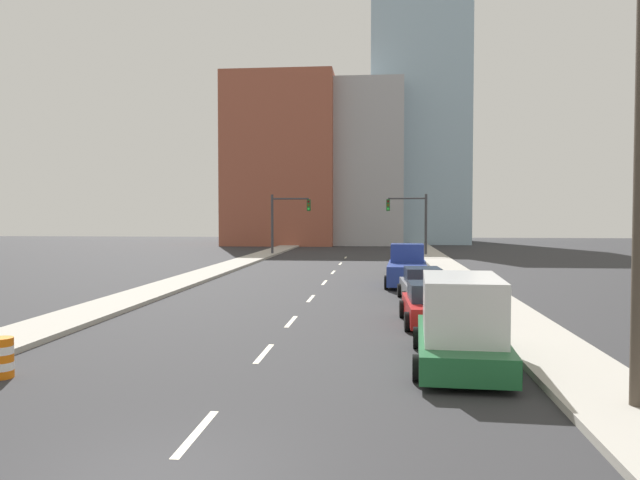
% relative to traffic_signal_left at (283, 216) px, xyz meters
% --- Properties ---
extents(sidewalk_left, '(2.37, 103.64, 0.18)m').
position_rel_traffic_signal_left_xyz_m(sidewalk_left, '(-1.80, 1.32, -3.66)').
color(sidewalk_left, '#ADA89E').
rests_on(sidewalk_left, ground).
extents(sidewalk_right, '(2.37, 103.64, 0.18)m').
position_rel_traffic_signal_left_xyz_m(sidewalk_right, '(14.04, 1.32, -3.66)').
color(sidewalk_right, '#ADA89E').
rests_on(sidewalk_right, ground).
extents(lane_stripe_at_2m, '(0.16, 2.40, 0.01)m').
position_rel_traffic_signal_left_xyz_m(lane_stripe_at_2m, '(6.12, -48.50, -3.74)').
color(lane_stripe_at_2m, beige).
rests_on(lane_stripe_at_2m, ground).
extents(lane_stripe_at_8m, '(0.16, 2.40, 0.01)m').
position_rel_traffic_signal_left_xyz_m(lane_stripe_at_8m, '(6.12, -42.18, -3.74)').
color(lane_stripe_at_8m, beige).
rests_on(lane_stripe_at_8m, ground).
extents(lane_stripe_at_14m, '(0.16, 2.40, 0.01)m').
position_rel_traffic_signal_left_xyz_m(lane_stripe_at_14m, '(6.12, -36.98, -3.74)').
color(lane_stripe_at_14m, beige).
rests_on(lane_stripe_at_14m, ground).
extents(lane_stripe_at_20m, '(0.16, 2.40, 0.01)m').
position_rel_traffic_signal_left_xyz_m(lane_stripe_at_20m, '(6.12, -30.73, -3.74)').
color(lane_stripe_at_20m, beige).
rests_on(lane_stripe_at_20m, ground).
extents(lane_stripe_at_27m, '(0.16, 2.40, 0.01)m').
position_rel_traffic_signal_left_xyz_m(lane_stripe_at_27m, '(6.12, -23.90, -3.74)').
color(lane_stripe_at_27m, beige).
rests_on(lane_stripe_at_27m, ground).
extents(lane_stripe_at_33m, '(0.16, 2.40, 0.01)m').
position_rel_traffic_signal_left_xyz_m(lane_stripe_at_33m, '(6.12, -17.44, -3.74)').
color(lane_stripe_at_33m, beige).
rests_on(lane_stripe_at_33m, ground).
extents(lane_stripe_at_41m, '(0.16, 2.40, 0.01)m').
position_rel_traffic_signal_left_xyz_m(lane_stripe_at_41m, '(6.12, -9.98, -3.74)').
color(lane_stripe_at_41m, beige).
rests_on(lane_stripe_at_41m, ground).
extents(lane_stripe_at_48m, '(0.16, 2.40, 0.01)m').
position_rel_traffic_signal_left_xyz_m(lane_stripe_at_48m, '(6.12, -2.82, -3.74)').
color(lane_stripe_at_48m, beige).
rests_on(lane_stripe_at_48m, ground).
extents(building_brick_left, '(14.00, 16.00, 21.71)m').
position_rel_traffic_signal_left_xyz_m(building_brick_left, '(-3.64, 24.11, 7.11)').
color(building_brick_left, '#9E513D').
rests_on(building_brick_left, ground).
extents(building_office_center, '(12.00, 20.00, 21.01)m').
position_rel_traffic_signal_left_xyz_m(building_office_center, '(6.05, 28.11, 6.76)').
color(building_office_center, '#A8A8AD').
rests_on(building_office_center, ground).
extents(building_glass_right, '(13.00, 20.00, 32.47)m').
position_rel_traffic_signal_left_xyz_m(building_glass_right, '(14.40, 32.11, 12.49)').
color(building_glass_right, '#99B7CC').
rests_on(building_glass_right, ground).
extents(traffic_signal_left, '(3.82, 0.35, 5.81)m').
position_rel_traffic_signal_left_xyz_m(traffic_signal_left, '(0.00, 0.00, 0.00)').
color(traffic_signal_left, '#38383D').
rests_on(traffic_signal_left, ground).
extents(traffic_signal_right, '(3.82, 0.35, 5.81)m').
position_rel_traffic_signal_left_xyz_m(traffic_signal_right, '(12.39, 0.00, 0.00)').
color(traffic_signal_right, '#38383D').
rests_on(traffic_signal_right, ground).
extents(traffic_barrel, '(0.56, 0.56, 0.95)m').
position_rel_traffic_signal_left_xyz_m(traffic_barrel, '(0.46, -45.33, -3.27)').
color(traffic_barrel, orange).
rests_on(traffic_barrel, ground).
extents(box_truck_green, '(2.63, 5.88, 2.29)m').
position_rel_traffic_signal_left_xyz_m(box_truck_green, '(11.36, -43.10, -2.68)').
color(box_truck_green, '#1E6033').
rests_on(box_truck_green, ground).
extents(sedan_red, '(2.27, 4.55, 1.46)m').
position_rel_traffic_signal_left_xyz_m(sedan_red, '(11.15, -37.05, -3.08)').
color(sedan_red, red).
rests_on(sedan_red, ground).
extents(sedan_gray, '(2.16, 4.51, 1.50)m').
position_rel_traffic_signal_left_xyz_m(sedan_gray, '(11.17, -31.16, -3.07)').
color(sedan_gray, slate).
rests_on(sedan_gray, ground).
extents(pickup_truck_blue, '(2.49, 5.49, 2.25)m').
position_rel_traffic_signal_left_xyz_m(pickup_truck_blue, '(10.74, -24.98, -2.84)').
color(pickup_truck_blue, navy).
rests_on(pickup_truck_blue, ground).
extents(sedan_tan, '(2.25, 4.46, 1.42)m').
position_rel_traffic_signal_left_xyz_m(sedan_tan, '(10.99, -18.83, -3.09)').
color(sedan_tan, tan).
rests_on(sedan_tan, ground).
extents(sedan_white, '(2.24, 4.45, 1.53)m').
position_rel_traffic_signal_left_xyz_m(sedan_white, '(11.33, -12.86, -3.05)').
color(sedan_white, silver).
rests_on(sedan_white, ground).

